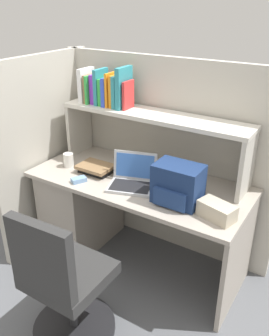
# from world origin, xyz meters

# --- Properties ---
(ground_plane) EXTENTS (8.00, 8.00, 0.00)m
(ground_plane) POSITION_xyz_m (0.00, 0.00, 0.00)
(ground_plane) COLOR #595B60
(desk) EXTENTS (1.60, 0.70, 0.73)m
(desk) POSITION_xyz_m (-0.39, 0.00, 0.40)
(desk) COLOR #AAA093
(desk) RESTS_ON ground_plane
(cubicle_partition_rear) EXTENTS (1.84, 0.05, 1.55)m
(cubicle_partition_rear) POSITION_xyz_m (0.00, 0.38, 0.78)
(cubicle_partition_rear) COLOR #B2ADA0
(cubicle_partition_rear) RESTS_ON ground_plane
(cubicle_partition_left) EXTENTS (0.05, 1.06, 1.55)m
(cubicle_partition_left) POSITION_xyz_m (-0.85, -0.05, 0.78)
(cubicle_partition_left) COLOR #B2ADA0
(cubicle_partition_left) RESTS_ON ground_plane
(overhead_hutch) EXTENTS (1.44, 0.28, 0.45)m
(overhead_hutch) POSITION_xyz_m (0.00, 0.20, 1.08)
(overhead_hutch) COLOR #BCB7AC
(overhead_hutch) RESTS_ON desk
(reference_books_on_shelf) EXTENTS (0.42, 0.18, 0.30)m
(reference_books_on_shelf) POSITION_xyz_m (-0.41, 0.20, 1.30)
(reference_books_on_shelf) COLOR white
(reference_books_on_shelf) RESTS_ON overhead_hutch
(laptop) EXTENTS (0.37, 0.33, 0.22)m
(laptop) POSITION_xyz_m (0.00, -0.08, 0.78)
(laptop) COLOR #B7BABF
(laptop) RESTS_ON desk
(backpack) EXTENTS (0.30, 0.23, 0.26)m
(backpack) POSITION_xyz_m (0.37, -0.12, 0.86)
(backpack) COLOR navy
(backpack) RESTS_ON desk
(computer_mouse) EXTENTS (0.10, 0.12, 0.03)m
(computer_mouse) POSITION_xyz_m (-0.35, -0.24, 0.75)
(computer_mouse) COLOR #7299C6
(computer_mouse) RESTS_ON desk
(paper_cup) EXTENTS (0.08, 0.08, 0.11)m
(paper_cup) POSITION_xyz_m (-0.58, -0.09, 0.78)
(paper_cup) COLOR white
(paper_cup) RESTS_ON desk
(tissue_box) EXTENTS (0.24, 0.18, 0.10)m
(tissue_box) POSITION_xyz_m (0.65, -0.16, 0.78)
(tissue_box) COLOR #BFB299
(tissue_box) RESTS_ON desk
(desk_book_stack) EXTENTS (0.25, 0.20, 0.06)m
(desk_book_stack) POSITION_xyz_m (-0.34, -0.05, 0.76)
(desk_book_stack) COLOR black
(desk_book_stack) RESTS_ON desk
(office_chair) EXTENTS (0.52, 0.52, 0.93)m
(office_chair) POSITION_xyz_m (0.01, -0.83, 0.39)
(office_chair) COLOR black
(office_chair) RESTS_ON ground_plane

